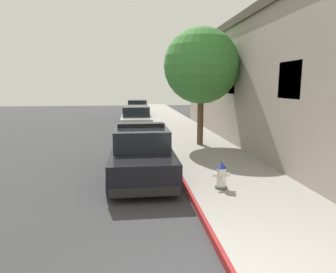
{
  "coord_description": "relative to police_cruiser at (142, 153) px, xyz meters",
  "views": [
    {
      "loc": [
        -1.47,
        -3.41,
        2.87
      ],
      "look_at": [
        -0.2,
        7.4,
        1.0
      ],
      "focal_mm": 31.93,
      "sensor_mm": 36.0,
      "label": 1
    }
  ],
  "objects": [
    {
      "name": "street_tree",
      "position": [
        2.82,
        4.01,
        2.97
      ],
      "size": [
        3.36,
        3.36,
        5.24
      ],
      "color": "brown",
      "rests_on": "sidewalk_pavement"
    },
    {
      "name": "police_cruiser",
      "position": [
        0.0,
        0.0,
        0.0
      ],
      "size": [
        1.94,
        4.84,
        1.68
      ],
      "color": "black",
      "rests_on": "ground"
    },
    {
      "name": "parked_car_silver_ahead",
      "position": [
        -0.05,
        9.74,
        -0.0
      ],
      "size": [
        1.94,
        4.84,
        1.56
      ],
      "color": "#B2B5BA",
      "rests_on": "ground"
    },
    {
      "name": "fire_hydrant",
      "position": [
        2.05,
        -1.96,
        -0.23
      ],
      "size": [
        0.44,
        0.4,
        0.76
      ],
      "color": "#4C4C51",
      "rests_on": "sidewalk_pavement"
    },
    {
      "name": "sidewalk_pavement",
      "position": [
        2.79,
        4.07,
        -0.66
      ],
      "size": [
        3.15,
        60.0,
        0.16
      ],
      "primitive_type": "cube",
      "color": "gray",
      "rests_on": "ground"
    },
    {
      "name": "storefront_building",
      "position": [
        7.89,
        4.6,
        2.19
      ],
      "size": [
        7.29,
        19.65,
        5.86
      ],
      "color": "gray",
      "rests_on": "ground"
    },
    {
      "name": "ground_plane",
      "position": [
        -3.21,
        4.07,
        -0.84
      ],
      "size": [
        32.39,
        60.0,
        0.2
      ],
      "primitive_type": "cube",
      "color": "#353538"
    },
    {
      "name": "parked_car_dark_far",
      "position": [
        0.16,
        18.14,
        -0.0
      ],
      "size": [
        1.94,
        4.84,
        1.56
      ],
      "color": "black",
      "rests_on": "ground"
    },
    {
      "name": "curb_painted_edge",
      "position": [
        1.18,
        4.07,
        -0.66
      ],
      "size": [
        0.08,
        60.0,
        0.16
      ],
      "primitive_type": "cube",
      "color": "maroon",
      "rests_on": "ground"
    }
  ]
}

